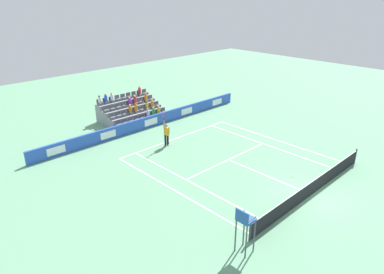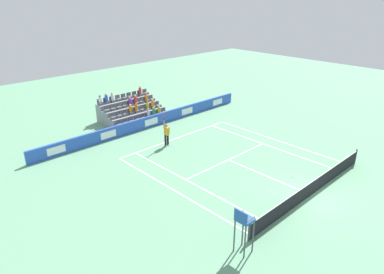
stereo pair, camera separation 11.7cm
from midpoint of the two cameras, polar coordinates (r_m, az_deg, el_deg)
ground_plane at (r=22.03m, az=18.67°, el=-8.86°), size 80.00×80.00×0.00m
line_baseline at (r=28.55m, az=-2.57°, el=-0.17°), size 10.97×0.10×0.01m
line_service at (r=25.05m, az=5.80°, el=-3.68°), size 8.23×0.10×0.01m
line_centre_service at (r=23.37m, az=11.79°, el=-6.14°), size 0.10×6.40×0.01m
line_singles_sideline_left at (r=22.12m, az=-0.32°, el=-7.37°), size 0.10×11.89×0.01m
line_singles_sideline_right at (r=27.82m, az=12.05°, el=-1.31°), size 0.10×11.89×0.01m
line_doubles_sideline_left at (r=21.33m, az=-3.01°, el=-8.64°), size 0.10×11.89×0.01m
line_doubles_sideline_right at (r=28.89m, az=13.60°, el=-0.53°), size 0.10×11.89×0.01m
line_centre_mark at (r=28.48m, az=-2.44°, el=-0.23°), size 0.10×0.20×0.01m
sponsor_barrier at (r=30.91m, az=-6.90°, el=2.51°), size 21.38×0.22×1.02m
tennis_net at (r=21.79m, az=18.83°, el=-7.75°), size 11.97×0.10×1.07m
tennis_player at (r=26.82m, az=-4.31°, el=0.52°), size 0.53×0.37×2.85m
umpire_chair at (r=16.17m, az=8.35°, el=-13.85°), size 0.70×0.70×2.34m
stadium_stand at (r=33.12m, az=-10.00°, el=4.05°), size 5.58×3.80×2.61m
loose_tennis_ball at (r=23.57m, az=15.86°, el=-6.22°), size 0.07×0.07×0.07m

